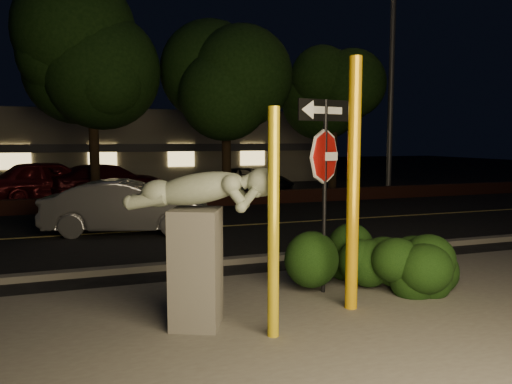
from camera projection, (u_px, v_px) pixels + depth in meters
ground at (177, 213)px, 16.60m from camera, size 90.00×90.00×0.00m
patio at (331, 335)px, 6.26m from camera, size 14.00×6.00×0.02m
road at (196, 228)px, 13.78m from camera, size 80.00×8.00×0.01m
lane_marking at (196, 228)px, 13.78m from camera, size 80.00×0.12×0.00m
curb at (240, 260)px, 9.92m from camera, size 80.00×0.25×0.12m
brick_wall at (171, 201)px, 17.80m from camera, size 40.00×0.35×0.50m
parking_lot at (151, 192)px, 23.18m from camera, size 40.00×12.00×0.01m
building at (133, 146)px, 30.48m from camera, size 22.00×10.20×4.00m
tree_far_b at (91, 40)px, 18.16m from camera, size 5.20×5.20×8.41m
tree_far_c at (226, 56)px, 19.44m from camera, size 4.80×4.80×7.84m
tree_far_d at (334, 70)px, 21.55m from camera, size 4.40×4.40×7.42m
yellow_pole_left at (273, 225)px, 6.06m from camera, size 0.14×0.14×2.85m
yellow_pole_right at (353, 186)px, 7.05m from camera, size 0.18×0.18×3.60m
signpost at (325, 157)px, 7.75m from camera, size 1.02×0.27×3.06m
sculpture at (198, 230)px, 6.41m from camera, size 1.90×1.24×2.10m
hedge_center at (327, 257)px, 8.24m from camera, size 2.22×1.65×1.05m
hedge_right at (402, 257)px, 8.07m from camera, size 1.71×0.96×1.10m
hedge_far_right at (418, 263)px, 7.92m from camera, size 1.70×1.42×1.01m
streetlight at (388, 35)px, 20.85m from camera, size 1.71×0.50×11.41m
silver_sedan at (128, 207)px, 12.98m from camera, size 4.45×2.48×1.39m
parked_car_red at (52, 181)px, 19.51m from camera, size 5.18×3.00×1.66m
parked_car_darkred at (109, 181)px, 20.47m from camera, size 5.34×3.60×1.44m
parked_car_dark at (249, 180)px, 22.69m from camera, size 4.58×3.50×1.16m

